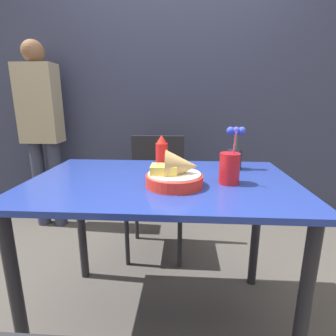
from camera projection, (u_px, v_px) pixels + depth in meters
ground_plane at (163, 319)px, 1.38m from camera, size 12.00×12.00×0.00m
wall_window at (174, 79)px, 2.30m from camera, size 7.00×0.06×2.60m
dining_table at (162, 202)px, 1.21m from camera, size 1.19×0.76×0.77m
chair_far_window at (157, 184)px, 1.97m from camera, size 0.40×0.40×0.86m
food_basket at (176, 174)px, 1.08m from camera, size 0.24×0.24×0.15m
ketchup_bottle at (162, 155)px, 1.25m from camera, size 0.06×0.06×0.19m
drink_cup at (229, 169)px, 1.11m from camera, size 0.09×0.09×0.23m
flower_vase at (235, 152)px, 1.34m from camera, size 0.10×0.07×0.22m
person_standing at (42, 126)px, 2.22m from camera, size 0.32×0.18×1.58m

